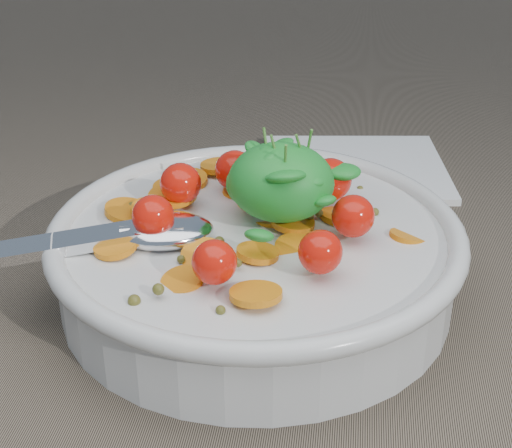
# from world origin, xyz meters

# --- Properties ---
(ground) EXTENTS (6.00, 6.00, 0.00)m
(ground) POSITION_xyz_m (0.00, 0.00, 0.00)
(ground) COLOR #756653
(ground) RESTS_ON ground
(bowl) EXTENTS (0.28, 0.26, 0.11)m
(bowl) POSITION_xyz_m (0.02, 0.01, 0.03)
(bowl) COLOR silver
(bowl) RESTS_ON ground
(napkin) EXTENTS (0.17, 0.15, 0.01)m
(napkin) POSITION_xyz_m (0.08, 0.22, 0.00)
(napkin) COLOR white
(napkin) RESTS_ON ground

